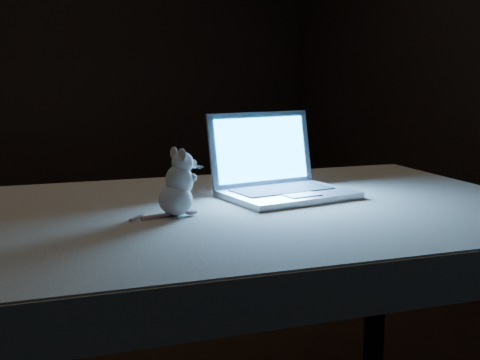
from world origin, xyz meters
TOP-DOWN VIEW (x-y plane):
  - back_wall at (0.00, 2.50)m, footprint 4.50×0.04m
  - table at (0.07, -0.55)m, footprint 1.71×1.24m
  - tablecloth at (-0.01, -0.50)m, footprint 1.77×1.25m
  - laptop at (0.24, -0.50)m, footprint 0.38×0.33m
  - plush_mouse at (-0.14, -0.56)m, footprint 0.16×0.16m

SIDE VIEW (x-z plane):
  - table at x=0.07m, z-range 0.00..0.84m
  - tablecloth at x=-0.01m, z-range 0.74..0.85m
  - plush_mouse at x=-0.14m, z-range 0.85..1.03m
  - laptop at x=0.24m, z-range 0.85..1.10m
  - back_wall at x=0.00m, z-range 0.00..2.60m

